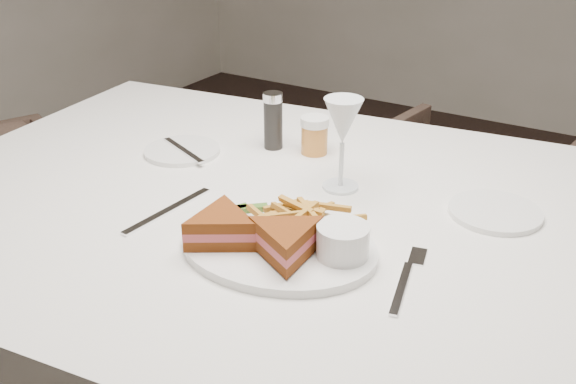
# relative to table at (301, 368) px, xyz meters

# --- Properties ---
(table) EXTENTS (1.63, 1.19, 0.75)m
(table) POSITION_rel_table_xyz_m (0.00, 0.00, 0.00)
(table) COLOR silver
(table) RESTS_ON ground
(chair_far) EXTENTS (0.66, 0.63, 0.61)m
(chair_far) POSITION_rel_table_xyz_m (0.01, 0.97, -0.07)
(chair_far) COLOR #4C382E
(chair_far) RESTS_ON ground
(table_setting) EXTENTS (0.80, 0.56, 0.18)m
(table_setting) POSITION_rel_table_xyz_m (0.02, -0.06, 0.41)
(table_setting) COLOR white
(table_setting) RESTS_ON table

